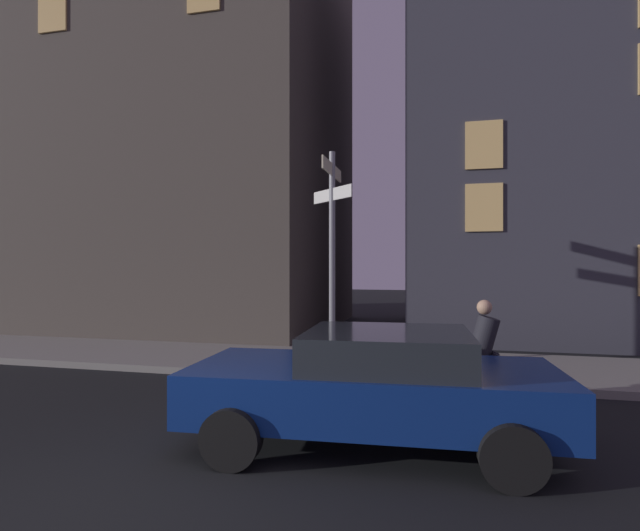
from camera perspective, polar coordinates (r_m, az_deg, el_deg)
name	(u,v)px	position (r m, az deg, el deg)	size (l,w,h in m)	color
ground_plane	(94,524)	(4.96, -24.36, -25.25)	(80.00, 80.00, 0.00)	black
sidewalk_kerb	(309,361)	(10.89, -1.21, -10.82)	(40.00, 3.18, 0.14)	gray
signpost	(332,239)	(9.78, 1.39, 3.07)	(0.98, 1.63, 4.20)	gray
car_near_left	(375,384)	(6.05, 6.32, -13.23)	(4.40, 2.29, 1.35)	navy
cyclist	(488,358)	(7.88, 18.58, -10.00)	(1.82, 0.33, 1.61)	black
building_left_block	(145,117)	(19.87, -19.35, 15.64)	(13.66, 8.78, 14.94)	#4C443D
building_right_block	(602,136)	(18.56, 29.47, 12.72)	(11.67, 8.63, 12.40)	#383842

